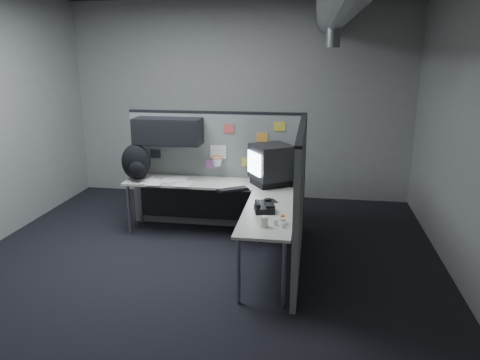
% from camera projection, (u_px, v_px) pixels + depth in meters
% --- Properties ---
extents(room, '(5.62, 5.62, 3.22)m').
position_uv_depth(room, '(250.00, 83.00, 4.82)').
color(room, black).
rests_on(room, ground).
extents(partition_back, '(2.44, 0.42, 1.63)m').
position_uv_depth(partition_back, '(203.00, 158.00, 6.41)').
color(partition_back, slate).
rests_on(partition_back, ground).
extents(partition_right, '(0.07, 2.23, 1.63)m').
position_uv_depth(partition_right, '(300.00, 197.00, 5.28)').
color(partition_right, slate).
rests_on(partition_right, ground).
extents(desk, '(2.31, 2.11, 0.73)m').
position_uv_depth(desk, '(225.00, 197.00, 5.94)').
color(desk, beige).
rests_on(desk, ground).
extents(monitor, '(0.64, 0.64, 0.53)m').
position_uv_depth(monitor, '(271.00, 164.00, 6.02)').
color(monitor, black).
rests_on(monitor, desk).
extents(keyboard, '(0.41, 0.35, 0.04)m').
position_uv_depth(keyboard, '(233.00, 190.00, 5.81)').
color(keyboard, black).
rests_on(keyboard, desk).
extents(mouse, '(0.25, 0.23, 0.04)m').
position_uv_depth(mouse, '(268.00, 200.00, 5.41)').
color(mouse, black).
rests_on(mouse, desk).
extents(phone, '(0.25, 0.27, 0.11)m').
position_uv_depth(phone, '(264.00, 208.00, 5.07)').
color(phone, black).
rests_on(phone, desk).
extents(bottles, '(0.13, 0.19, 0.08)m').
position_uv_depth(bottles, '(281.00, 221.00, 4.69)').
color(bottles, silver).
rests_on(bottles, desk).
extents(cup, '(0.10, 0.10, 0.11)m').
position_uv_depth(cup, '(264.00, 222.00, 4.63)').
color(cup, silver).
rests_on(cup, desk).
extents(papers, '(0.78, 0.51, 0.02)m').
position_uv_depth(papers, '(164.00, 181.00, 6.23)').
color(papers, white).
rests_on(papers, desk).
extents(backpack, '(0.42, 0.38, 0.48)m').
position_uv_depth(backpack, '(136.00, 163.00, 6.26)').
color(backpack, black).
rests_on(backpack, desk).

